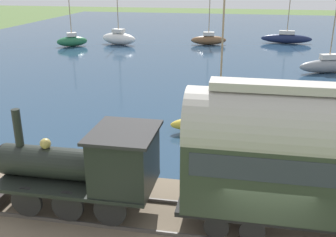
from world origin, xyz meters
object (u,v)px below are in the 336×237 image
object	(u,v)px
sailboat_navy	(286,38)
steam_locomotive	(92,164)
sailboat_green	(72,41)
rowboat_far_out	(126,132)
sailboat_white	(119,38)
sailboat_yellow	(219,121)
sailboat_gray	(328,65)
sailboat_brown	(209,40)
passenger_coach	(325,155)

from	to	relation	value
sailboat_navy	steam_locomotive	bearing A→B (deg)	167.97
sailboat_green	rowboat_far_out	size ratio (longest dim) A/B	2.16
sailboat_white	sailboat_yellow	distance (m)	30.71
sailboat_green	sailboat_yellow	bearing A→B (deg)	-174.11
sailboat_navy	sailboat_white	size ratio (longest dim) A/B	0.93
sailboat_gray	sailboat_navy	xyz separation A→B (m)	(16.29, 2.19, -0.03)
sailboat_navy	sailboat_brown	size ratio (longest dim) A/B	1.49
passenger_coach	sailboat_yellow	size ratio (longest dim) A/B	0.92
rowboat_far_out	steam_locomotive	bearing A→B (deg)	176.18
sailboat_navy	sailboat_brown	xyz separation A→B (m)	(-3.03, 9.69, -0.02)
steam_locomotive	sailboat_navy	xyz separation A→B (m)	(41.84, -9.92, -1.67)
sailboat_gray	sailboat_green	size ratio (longest dim) A/B	1.49
steam_locomotive	sailboat_white	xyz separation A→B (m)	(36.79, 10.85, -1.51)
sailboat_gray	sailboat_yellow	distance (m)	18.08
steam_locomotive	sailboat_green	xyz separation A→B (m)	(34.42, 16.05, -1.65)
sailboat_gray	sailboat_yellow	world-z (taller)	sailboat_yellow
passenger_coach	sailboat_brown	size ratio (longest dim) A/B	1.51
sailboat_navy	sailboat_green	distance (m)	27.01
rowboat_far_out	sailboat_yellow	bearing A→B (deg)	-83.20
sailboat_gray	sailboat_brown	distance (m)	17.80
passenger_coach	rowboat_far_out	xyz separation A→B (m)	(7.91, 8.36, -3.07)
sailboat_yellow	sailboat_brown	size ratio (longest dim) A/B	1.65
sailboat_green	sailboat_yellow	size ratio (longest dim) A/B	0.61
sailboat_gray	sailboat_yellow	bearing A→B (deg)	130.86
passenger_coach	sailboat_yellow	bearing A→B (deg)	20.27
steam_locomotive	passenger_coach	distance (m)	7.15
passenger_coach	sailboat_gray	xyz separation A→B (m)	(25.55, -5.03, -2.58)
steam_locomotive	sailboat_white	distance (m)	38.38
sailboat_brown	sailboat_yellow	bearing A→B (deg)	176.26
sailboat_green	sailboat_yellow	distance (m)	31.58
sailboat_navy	sailboat_yellow	bearing A→B (deg)	170.07
sailboat_white	sailboat_yellow	bearing A→B (deg)	-136.79
sailboat_white	rowboat_far_out	xyz separation A→B (m)	(-28.87, -9.57, -0.62)
passenger_coach	rowboat_far_out	bearing A→B (deg)	46.57
steam_locomotive	rowboat_far_out	world-z (taller)	steam_locomotive
steam_locomotive	sailboat_yellow	world-z (taller)	sailboat_yellow
sailboat_white	passenger_coach	bearing A→B (deg)	-138.70
sailboat_brown	steam_locomotive	bearing A→B (deg)	169.48
steam_locomotive	passenger_coach	world-z (taller)	passenger_coach
sailboat_gray	sailboat_white	world-z (taller)	sailboat_white
steam_locomotive	sailboat_navy	bearing A→B (deg)	-13.34
passenger_coach	sailboat_white	xyz separation A→B (m)	(36.79, 17.93, -2.45)
passenger_coach	sailboat_green	xyz separation A→B (m)	(34.42, 23.14, -2.59)
sailboat_brown	sailboat_gray	bearing A→B (deg)	-148.31
sailboat_yellow	sailboat_navy	bearing A→B (deg)	-29.98
sailboat_navy	sailboat_white	world-z (taller)	sailboat_white
sailboat_white	rowboat_far_out	bearing A→B (deg)	-146.35
sailboat_white	sailboat_gray	bearing A→B (deg)	-100.75
passenger_coach	sailboat_navy	xyz separation A→B (m)	(41.84, -2.84, -2.61)
sailboat_navy	sailboat_green	world-z (taller)	sailboat_navy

